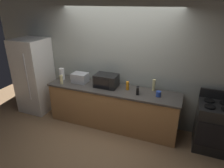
% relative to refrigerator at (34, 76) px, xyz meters
% --- Properties ---
extents(ground_plane, '(8.00, 8.00, 0.00)m').
position_rel_refrigerator_xyz_m(ground_plane, '(2.05, -0.40, -0.90)').
color(ground_plane, '#93704C').
extents(back_wall, '(6.40, 0.10, 2.70)m').
position_rel_refrigerator_xyz_m(back_wall, '(2.05, 0.41, 0.45)').
color(back_wall, '#9EA399').
rests_on(back_wall, ground_plane).
extents(counter_run, '(2.84, 0.64, 0.90)m').
position_rel_refrigerator_xyz_m(counter_run, '(2.05, 0.00, -0.45)').
color(counter_run, '#B27F4C').
rests_on(counter_run, ground_plane).
extents(refrigerator, '(0.72, 0.73, 1.80)m').
position_rel_refrigerator_xyz_m(refrigerator, '(0.00, 0.00, 0.00)').
color(refrigerator, white).
rests_on(refrigerator, ground_plane).
extents(stove_range, '(0.60, 0.61, 1.08)m').
position_rel_refrigerator_xyz_m(stove_range, '(4.05, 0.00, -0.44)').
color(stove_range, black).
rests_on(stove_range, ground_plane).
extents(microwave, '(0.48, 0.35, 0.27)m').
position_rel_refrigerator_xyz_m(microwave, '(1.90, 0.05, 0.13)').
color(microwave, black).
rests_on(microwave, counter_run).
extents(toaster_oven, '(0.34, 0.26, 0.21)m').
position_rel_refrigerator_xyz_m(toaster_oven, '(1.26, 0.06, 0.10)').
color(toaster_oven, '#B7BABF').
rests_on(toaster_oven, counter_run).
extents(paper_towel_roll, '(0.12, 0.12, 0.27)m').
position_rel_refrigerator_xyz_m(paper_towel_roll, '(0.78, 0.05, 0.13)').
color(paper_towel_roll, white).
rests_on(paper_towel_roll, counter_run).
extents(cordless_phone, '(0.08, 0.12, 0.15)m').
position_rel_refrigerator_xyz_m(cordless_phone, '(2.62, -0.07, 0.07)').
color(cordless_phone, black).
rests_on(cordless_phone, counter_run).
extents(bottle_hand_soap, '(0.07, 0.07, 0.20)m').
position_rel_refrigerator_xyz_m(bottle_hand_soap, '(0.93, -0.18, 0.10)').
color(bottle_hand_soap, beige).
rests_on(bottle_hand_soap, counter_run).
extents(bottle_dish_soap, '(0.06, 0.06, 0.18)m').
position_rel_refrigerator_xyz_m(bottle_dish_soap, '(2.37, 0.05, 0.09)').
color(bottle_dish_soap, orange).
rests_on(bottle_dish_soap, counter_run).
extents(bottle_vinegar, '(0.06, 0.06, 0.24)m').
position_rel_refrigerator_xyz_m(bottle_vinegar, '(2.88, 0.21, 0.12)').
color(bottle_vinegar, beige).
rests_on(bottle_vinegar, counter_run).
extents(mug_blue, '(0.09, 0.09, 0.11)m').
position_rel_refrigerator_xyz_m(mug_blue, '(3.02, -0.02, 0.05)').
color(mug_blue, '#2D4CB2').
rests_on(mug_blue, counter_run).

